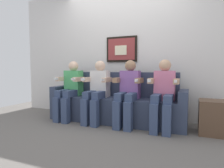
{
  "coord_description": "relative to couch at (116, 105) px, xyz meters",
  "views": [
    {
      "loc": [
        1.26,
        -2.91,
        0.94
      ],
      "look_at": [
        0.0,
        0.15,
        0.7
      ],
      "focal_mm": 30.93,
      "sensor_mm": 36.0,
      "label": 1
    }
  ],
  "objects": [
    {
      "name": "ground_plane",
      "position": [
        0.0,
        -0.33,
        -0.31
      ],
      "size": [
        6.31,
        6.31,
        0.0
      ],
      "primitive_type": "plane",
      "color": "#66605B"
    },
    {
      "name": "back_wall_assembly",
      "position": [
        -0.0,
        0.44,
        0.99
      ],
      "size": [
        4.86,
        0.1,
        2.6
      ],
      "color": "silver",
      "rests_on": "ground_plane"
    },
    {
      "name": "couch",
      "position": [
        0.0,
        0.0,
        0.0
      ],
      "size": [
        2.46,
        0.58,
        0.9
      ],
      "color": "#333D56",
      "rests_on": "ground_plane"
    },
    {
      "name": "person_leftmost",
      "position": [
        -0.87,
        -0.17,
        0.29
      ],
      "size": [
        0.46,
        0.56,
        1.11
      ],
      "color": "#4CB266",
      "rests_on": "ground_plane"
    },
    {
      "name": "person_left_center",
      "position": [
        -0.29,
        -0.17,
        0.29
      ],
      "size": [
        0.46,
        0.56,
        1.11
      ],
      "color": "white",
      "rests_on": "ground_plane"
    },
    {
      "name": "person_right_center",
      "position": [
        0.29,
        -0.17,
        0.29
      ],
      "size": [
        0.46,
        0.56,
        1.11
      ],
      "color": "#8C59A5",
      "rests_on": "ground_plane"
    },
    {
      "name": "person_rightmost",
      "position": [
        0.87,
        -0.17,
        0.29
      ],
      "size": [
        0.46,
        0.56,
        1.11
      ],
      "color": "pink",
      "rests_on": "ground_plane"
    },
    {
      "name": "side_table_right",
      "position": [
        1.58,
        -0.11,
        -0.06
      ],
      "size": [
        0.4,
        0.4,
        0.5
      ],
      "color": "brown",
      "rests_on": "ground_plane"
    }
  ]
}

